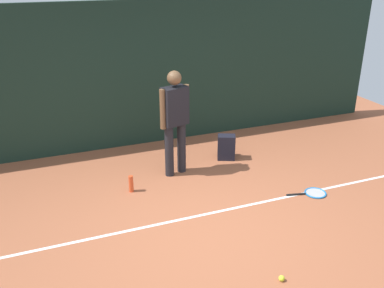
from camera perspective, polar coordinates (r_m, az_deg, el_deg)
The scene contains 8 objects.
ground_plane at distance 5.69m, azimuth 1.48°, elevation -10.80°, with size 12.00×12.00×0.00m, color #9E5638.
back_fence at distance 7.80m, azimuth -6.99°, elevation 9.11°, with size 10.00×0.10×2.61m, color #192D23.
court_line at distance 5.86m, azimuth 0.63°, elevation -9.65°, with size 9.00×0.05×0.00m, color white.
tennis_player at distance 6.61m, azimuth -2.31°, elevation 3.61°, with size 0.51×0.32×1.70m.
tennis_racket at distance 6.63m, azimuth 15.99°, elevation -6.34°, with size 0.64×0.39×0.03m.
backpack at distance 7.43m, azimuth 4.62°, elevation -0.45°, with size 0.35×0.36×0.44m.
tennis_ball_near_player at distance 4.92m, azimuth 11.93°, elevation -17.21°, with size 0.07×0.07×0.07m, color #CCE033.
water_bottle at distance 6.45m, azimuth -8.17°, elevation -5.30°, with size 0.07×0.07×0.26m, color #D84C26.
Camera 1 is at (-1.84, -4.35, 3.18)m, focal length 39.78 mm.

